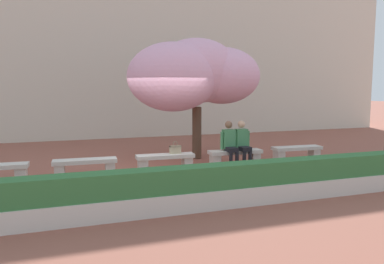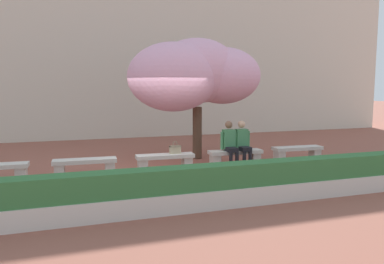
{
  "view_description": "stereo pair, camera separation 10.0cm",
  "coord_description": "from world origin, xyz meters",
  "px_view_note": "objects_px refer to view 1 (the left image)",
  "views": [
    {
      "loc": [
        -2.59,
        -9.59,
        2.21
      ],
      "look_at": [
        0.83,
        0.2,
        1.0
      ],
      "focal_mm": 35.0,
      "sensor_mm": 36.0,
      "label": 1
    },
    {
      "loc": [
        -2.5,
        -9.62,
        2.21
      ],
      "look_at": [
        0.83,
        0.2,
        1.0
      ],
      "focal_mm": 35.0,
      "sensor_mm": 36.0,
      "label": 2
    }
  ],
  "objects_px": {
    "stone_bench_east_end": "(297,151)",
    "cherry_tree_main": "(196,75)",
    "person_seated_right": "(243,141)",
    "stone_bench_near_east": "(235,155)",
    "person_seated_left": "(230,142)",
    "stone_bench_near_west": "(85,165)",
    "handbag": "(175,149)",
    "stone_bench_center": "(165,160)"
  },
  "relations": [
    {
      "from": "stone_bench_center",
      "to": "handbag",
      "type": "height_order",
      "value": "handbag"
    },
    {
      "from": "person_seated_right",
      "to": "cherry_tree_main",
      "type": "distance_m",
      "value": 2.54
    },
    {
      "from": "stone_bench_east_end",
      "to": "person_seated_right",
      "type": "xyz_separation_m",
      "value": [
        -1.88,
        -0.05,
        0.4
      ]
    },
    {
      "from": "stone_bench_center",
      "to": "handbag",
      "type": "xyz_separation_m",
      "value": [
        0.29,
        0.03,
        0.28
      ]
    },
    {
      "from": "stone_bench_east_end",
      "to": "person_seated_right",
      "type": "distance_m",
      "value": 1.93
    },
    {
      "from": "stone_bench_center",
      "to": "person_seated_left",
      "type": "bearing_deg",
      "value": -1.63
    },
    {
      "from": "stone_bench_east_end",
      "to": "handbag",
      "type": "bearing_deg",
      "value": 179.58
    },
    {
      "from": "stone_bench_near_west",
      "to": "stone_bench_center",
      "type": "relative_size",
      "value": 1.0
    },
    {
      "from": "stone_bench_east_end",
      "to": "person_seated_left",
      "type": "distance_m",
      "value": 2.32
    },
    {
      "from": "person_seated_left",
      "to": "stone_bench_center",
      "type": "bearing_deg",
      "value": 178.37
    },
    {
      "from": "stone_bench_near_west",
      "to": "handbag",
      "type": "distance_m",
      "value": 2.39
    },
    {
      "from": "stone_bench_near_west",
      "to": "stone_bench_near_east",
      "type": "bearing_deg",
      "value": 0.0
    },
    {
      "from": "stone_bench_near_east",
      "to": "handbag",
      "type": "distance_m",
      "value": 1.81
    },
    {
      "from": "person_seated_left",
      "to": "cherry_tree_main",
      "type": "relative_size",
      "value": 0.3
    },
    {
      "from": "stone_bench_center",
      "to": "person_seated_right",
      "type": "xyz_separation_m",
      "value": [
        2.28,
        -0.05,
        0.4
      ]
    },
    {
      "from": "stone_bench_near_east",
      "to": "cherry_tree_main",
      "type": "height_order",
      "value": "cherry_tree_main"
    },
    {
      "from": "stone_bench_east_end",
      "to": "person_seated_right",
      "type": "bearing_deg",
      "value": -178.37
    },
    {
      "from": "person_seated_left",
      "to": "person_seated_right",
      "type": "distance_m",
      "value": 0.4
    },
    {
      "from": "stone_bench_near_west",
      "to": "person_seated_left",
      "type": "bearing_deg",
      "value": -0.77
    },
    {
      "from": "stone_bench_center",
      "to": "cherry_tree_main",
      "type": "bearing_deg",
      "value": 44.15
    },
    {
      "from": "person_seated_right",
      "to": "cherry_tree_main",
      "type": "bearing_deg",
      "value": 124.14
    },
    {
      "from": "handbag",
      "to": "cherry_tree_main",
      "type": "bearing_deg",
      "value": 50.38
    },
    {
      "from": "stone_bench_near_east",
      "to": "handbag",
      "type": "xyz_separation_m",
      "value": [
        -1.79,
        0.03,
        0.28
      ]
    },
    {
      "from": "stone_bench_east_end",
      "to": "person_seated_left",
      "type": "relative_size",
      "value": 1.22
    },
    {
      "from": "person_seated_right",
      "to": "handbag",
      "type": "relative_size",
      "value": 3.81
    },
    {
      "from": "stone_bench_east_end",
      "to": "cherry_tree_main",
      "type": "height_order",
      "value": "cherry_tree_main"
    },
    {
      "from": "stone_bench_near_west",
      "to": "person_seated_left",
      "type": "relative_size",
      "value": 1.22
    },
    {
      "from": "person_seated_right",
      "to": "handbag",
      "type": "bearing_deg",
      "value": 177.65
    },
    {
      "from": "stone_bench_near_west",
      "to": "handbag",
      "type": "bearing_deg",
      "value": 0.68
    },
    {
      "from": "stone_bench_east_end",
      "to": "stone_bench_center",
      "type": "bearing_deg",
      "value": 180.0
    },
    {
      "from": "stone_bench_near_west",
      "to": "person_seated_right",
      "type": "bearing_deg",
      "value": -0.7
    },
    {
      "from": "stone_bench_near_west",
      "to": "person_seated_right",
      "type": "relative_size",
      "value": 1.22
    },
    {
      "from": "stone_bench_east_end",
      "to": "person_seated_right",
      "type": "relative_size",
      "value": 1.22
    },
    {
      "from": "stone_bench_near_west",
      "to": "cherry_tree_main",
      "type": "height_order",
      "value": "cherry_tree_main"
    },
    {
      "from": "stone_bench_near_west",
      "to": "stone_bench_near_east",
      "type": "distance_m",
      "value": 4.16
    },
    {
      "from": "handbag",
      "to": "person_seated_right",
      "type": "bearing_deg",
      "value": -2.35
    },
    {
      "from": "stone_bench_near_east",
      "to": "person_seated_left",
      "type": "xyz_separation_m",
      "value": [
        -0.2,
        -0.05,
        0.4
      ]
    },
    {
      "from": "person_seated_right",
      "to": "cherry_tree_main",
      "type": "xyz_separation_m",
      "value": [
        -0.93,
        1.37,
        1.93
      ]
    },
    {
      "from": "handbag",
      "to": "stone_bench_east_end",
      "type": "bearing_deg",
      "value": -0.42
    },
    {
      "from": "stone_bench_center",
      "to": "cherry_tree_main",
      "type": "distance_m",
      "value": 3.0
    },
    {
      "from": "person_seated_right",
      "to": "handbag",
      "type": "xyz_separation_m",
      "value": [
        -1.99,
        0.08,
        -0.12
      ]
    },
    {
      "from": "person_seated_right",
      "to": "stone_bench_near_west",
      "type": "bearing_deg",
      "value": 179.3
    }
  ]
}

